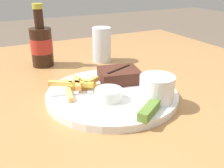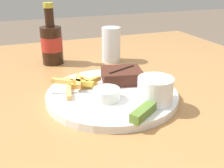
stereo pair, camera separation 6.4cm
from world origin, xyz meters
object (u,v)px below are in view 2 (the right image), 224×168
dinner_plate (112,95)px  beer_bottle (52,43)px  dipping_sauce_cup (106,94)px  fork_utensil (77,92)px  drinking_glass (111,45)px  steak_portion (122,75)px  pickle_spear (144,112)px  coleslaw_cup (155,89)px

dinner_plate → beer_bottle: bearing=105.9°
beer_bottle → dipping_sauce_cup: bearing=-79.8°
fork_utensil → drinking_glass: drinking_glass is taller
fork_utensil → dinner_plate: bearing=0.0°
dinner_plate → dipping_sauce_cup: (-0.03, -0.04, 0.02)m
dinner_plate → steak_portion: size_ratio=2.68×
pickle_spear → fork_utensil: bearing=122.0°
beer_bottle → drinking_glass: (0.20, -0.05, -0.01)m
coleslaw_cup → beer_bottle: bearing=111.5°
fork_utensil → beer_bottle: beer_bottle is taller
dipping_sauce_cup → pickle_spear: size_ratio=0.80×
dinner_plate → dipping_sauce_cup: dipping_sauce_cup is taller
coleslaw_cup → fork_utensil: coleslaw_cup is taller
steak_portion → beer_bottle: (-0.14, 0.28, 0.04)m
steak_portion → dipping_sauce_cup: (-0.08, -0.09, -0.00)m
dinner_plate → dipping_sauce_cup: 0.05m
coleslaw_cup → pickle_spear: size_ratio=1.02×
drinking_glass → dipping_sauce_cup: bearing=-112.3°
pickle_spear → drinking_glass: bearing=78.4°
steak_portion → pickle_spear: (-0.03, -0.19, -0.01)m
coleslaw_cup → dipping_sauce_cup: coleslaw_cup is taller
dipping_sauce_cup → drinking_glass: size_ratio=0.53×
dinner_plate → coleslaw_cup: bearing=-51.2°
dinner_plate → beer_bottle: beer_bottle is taller
dipping_sauce_cup → fork_utensil: 0.08m
steak_portion → pickle_spear: bearing=-99.2°
beer_bottle → pickle_spear: bearing=-76.5°
coleslaw_cup → dipping_sauce_cup: size_ratio=1.28×
steak_portion → coleslaw_cup: coleslaw_cup is taller
dipping_sauce_cup → fork_utensil: dipping_sauce_cup is taller
dinner_plate → pickle_spear: bearing=-82.7°
coleslaw_cup → drinking_glass: bearing=85.0°
dipping_sauce_cup → pickle_spear: dipping_sauce_cup is taller
pickle_spear → drinking_glass: size_ratio=0.66×
fork_utensil → dipping_sauce_cup: bearing=-31.8°
pickle_spear → drinking_glass: (0.09, 0.42, 0.03)m
pickle_spear → dinner_plate: bearing=97.3°
dinner_plate → drinking_glass: bearing=69.9°
fork_utensil → beer_bottle: (-0.01, 0.30, 0.05)m
coleslaw_cup → pickle_spear: coleslaw_cup is taller
steak_portion → dipping_sauce_cup: steak_portion is taller
dinner_plate → coleslaw_cup: size_ratio=4.04×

